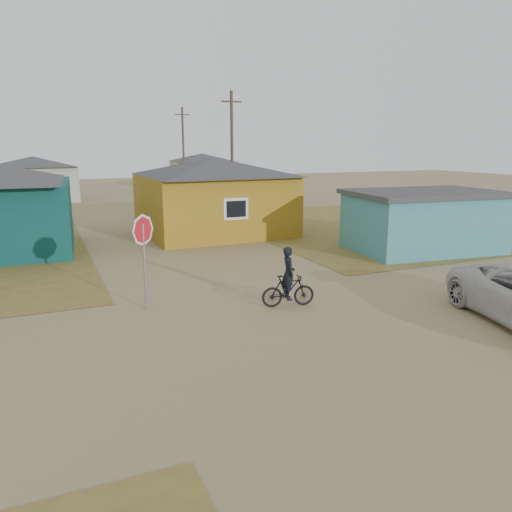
{
  "coord_description": "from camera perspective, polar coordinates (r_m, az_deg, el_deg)",
  "views": [
    {
      "loc": [
        -5.71,
        -10.3,
        4.57
      ],
      "look_at": [
        0.05,
        3.0,
        1.3
      ],
      "focal_mm": 35.0,
      "sensor_mm": 36.0,
      "label": 1
    }
  ],
  "objects": [
    {
      "name": "utility_pole_near",
      "position": [
        34.54,
        -2.77,
        11.98
      ],
      "size": [
        1.4,
        0.2,
        8.0
      ],
      "color": "#433328",
      "rests_on": "ground"
    },
    {
      "name": "house_pale_west",
      "position": [
        44.39,
        -24.0,
        8.13
      ],
      "size": [
        7.04,
        6.15,
        3.6
      ],
      "color": "#9EAB93",
      "rests_on": "ground"
    },
    {
      "name": "shed_turquoise",
      "position": [
        22.9,
        18.58,
        3.87
      ],
      "size": [
        6.71,
        4.93,
        2.6
      ],
      "color": "teal",
      "rests_on": "ground"
    },
    {
      "name": "house_yellow",
      "position": [
        25.78,
        -4.76,
        6.95
      ],
      "size": [
        7.72,
        6.76,
        3.9
      ],
      "color": "#987117",
      "rests_on": "ground"
    },
    {
      "name": "house_beige_east",
      "position": [
        52.77,
        -6.15,
        9.69
      ],
      "size": [
        6.95,
        6.05,
        3.6
      ],
      "color": "gray",
      "rests_on": "ground"
    },
    {
      "name": "grass_ne",
      "position": [
        30.86,
        16.65,
        3.67
      ],
      "size": [
        20.0,
        18.0,
        0.0
      ],
      "primitive_type": "cube",
      "color": "olive",
      "rests_on": "ground"
    },
    {
      "name": "stop_sign",
      "position": [
        14.07,
        -12.75,
        1.75
      ],
      "size": [
        0.85,
        0.31,
        2.7
      ],
      "color": "gray",
      "rests_on": "ground"
    },
    {
      "name": "ground",
      "position": [
        12.64,
        5.26,
        -8.55
      ],
      "size": [
        120.0,
        120.0,
        0.0
      ],
      "primitive_type": "plane",
      "color": "#937E55"
    },
    {
      "name": "utility_pole_far",
      "position": [
        50.08,
        -8.3,
        12.09
      ],
      "size": [
        1.4,
        0.2,
        8.0
      ],
      "color": "#433328",
      "rests_on": "ground"
    },
    {
      "name": "cyclist",
      "position": [
        14.27,
        3.71,
        -3.32
      ],
      "size": [
        1.6,
        0.72,
        1.75
      ],
      "color": "black",
      "rests_on": "ground"
    }
  ]
}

